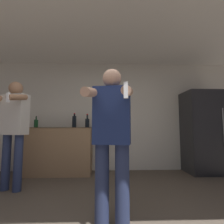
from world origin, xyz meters
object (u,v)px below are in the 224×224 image
at_px(bottle_brown_liquor, 36,123).
at_px(person_man_side, 14,124).
at_px(bottle_red_label, 74,121).
at_px(person_woman_foreground, 112,135).
at_px(refrigerator, 203,132).
at_px(bottle_green_wine, 87,122).

relative_size(bottle_brown_liquor, person_man_side, 0.14).
bearing_deg(bottle_red_label, person_woman_foreground, -69.72).
bearing_deg(person_man_side, person_woman_foreground, -33.82).
distance_m(bottle_brown_liquor, person_man_side, 1.03).
distance_m(bottle_brown_liquor, bottle_red_label, 0.84).
height_order(refrigerator, bottle_green_wine, refrigerator).
bearing_deg(person_woman_foreground, refrigerator, 43.68).
xyz_separation_m(refrigerator, bottle_red_label, (-2.85, 0.06, 0.23)).
xyz_separation_m(bottle_red_label, bottle_green_wine, (0.29, 0.00, -0.02)).
relative_size(person_woman_foreground, person_man_side, 0.93).
xyz_separation_m(bottle_red_label, person_woman_foreground, (0.76, -2.06, -0.23)).
bearing_deg(refrigerator, bottle_green_wine, 178.60).
height_order(bottle_brown_liquor, bottle_red_label, bottle_red_label).
bearing_deg(bottle_green_wine, bottle_red_label, 180.00).
height_order(refrigerator, person_woman_foreground, refrigerator).
height_order(bottle_red_label, person_woman_foreground, person_woman_foreground).
bearing_deg(bottle_green_wine, bottle_brown_liquor, -180.00).
height_order(refrigerator, bottle_red_label, refrigerator).
bearing_deg(person_man_side, refrigerator, 14.78).
height_order(bottle_red_label, bottle_green_wine, bottle_red_label).
height_order(bottle_brown_liquor, bottle_green_wine, bottle_green_wine).
distance_m(bottle_red_label, person_woman_foreground, 2.21).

